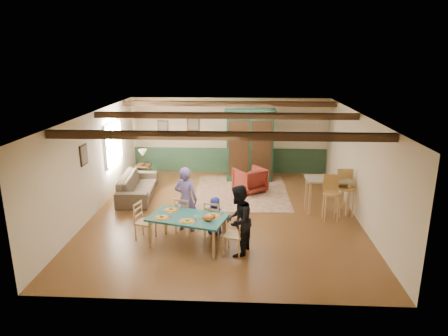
{
  "coord_description": "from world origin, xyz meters",
  "views": [
    {
      "loc": [
        0.51,
        -10.05,
        4.16
      ],
      "look_at": [
        -0.03,
        0.49,
        1.15
      ],
      "focal_mm": 32.0,
      "sensor_mm": 36.0,
      "label": 1
    }
  ],
  "objects_px": {
    "dining_chair_far_right": "(214,218)",
    "armchair": "(250,180)",
    "person_woman": "(238,221)",
    "sofa": "(138,186)",
    "person_child": "(215,216)",
    "counter_table": "(327,195)",
    "dining_chair_end_right": "(234,234)",
    "cat": "(208,218)",
    "armoire": "(250,145)",
    "table_lamp": "(143,157)",
    "dining_chair_far_left": "(185,214)",
    "dining_chair_end_left": "(145,221)",
    "person_man": "(186,199)",
    "bar_stool_right": "(346,193)",
    "dining_table": "(188,231)",
    "bar_stool_left": "(331,199)",
    "end_table": "(144,173)"
  },
  "relations": [
    {
      "from": "counter_table",
      "to": "armchair",
      "type": "bearing_deg",
      "value": 142.48
    },
    {
      "from": "armchair",
      "to": "sofa",
      "type": "xyz_separation_m",
      "value": [
        -3.39,
        -0.62,
        -0.05
      ]
    },
    {
      "from": "cat",
      "to": "person_woman",
      "type": "bearing_deg",
      "value": 8.13
    },
    {
      "from": "table_lamp",
      "to": "bar_stool_right",
      "type": "height_order",
      "value": "bar_stool_right"
    },
    {
      "from": "dining_chair_end_right",
      "to": "cat",
      "type": "bearing_deg",
      "value": -80.54
    },
    {
      "from": "dining_table",
      "to": "bar_stool_right",
      "type": "relative_size",
      "value": 1.36
    },
    {
      "from": "dining_chair_end_left",
      "to": "armchair",
      "type": "bearing_deg",
      "value": -19.6
    },
    {
      "from": "armchair",
      "to": "counter_table",
      "type": "distance_m",
      "value": 2.6
    },
    {
      "from": "dining_chair_far_left",
      "to": "armoire",
      "type": "relative_size",
      "value": 0.37
    },
    {
      "from": "dining_chair_far_right",
      "to": "armchair",
      "type": "xyz_separation_m",
      "value": [
        0.89,
        3.21,
        -0.06
      ]
    },
    {
      "from": "dining_chair_far_right",
      "to": "dining_chair_end_left",
      "type": "height_order",
      "value": "same"
    },
    {
      "from": "person_woman",
      "to": "person_child",
      "type": "xyz_separation_m",
      "value": [
        -0.56,
        0.94,
        -0.3
      ]
    },
    {
      "from": "armchair",
      "to": "bar_stool_right",
      "type": "height_order",
      "value": "bar_stool_right"
    },
    {
      "from": "person_child",
      "to": "sofa",
      "type": "xyz_separation_m",
      "value": [
        -2.52,
        2.52,
        -0.13
      ]
    },
    {
      "from": "table_lamp",
      "to": "dining_chair_end_right",
      "type": "bearing_deg",
      "value": -57.04
    },
    {
      "from": "cat",
      "to": "armoire",
      "type": "xyz_separation_m",
      "value": [
        0.95,
        5.26,
        0.42
      ]
    },
    {
      "from": "table_lamp",
      "to": "bar_stool_right",
      "type": "bearing_deg",
      "value": -23.36
    },
    {
      "from": "dining_chair_far_left",
      "to": "counter_table",
      "type": "relative_size",
      "value": 0.76
    },
    {
      "from": "cat",
      "to": "bar_stool_left",
      "type": "relative_size",
      "value": 0.28
    },
    {
      "from": "bar_stool_left",
      "to": "dining_chair_far_left",
      "type": "bearing_deg",
      "value": -165.8
    },
    {
      "from": "dining_chair_far_left",
      "to": "sofa",
      "type": "height_order",
      "value": "dining_chair_far_left"
    },
    {
      "from": "person_child",
      "to": "table_lamp",
      "type": "distance_m",
      "value": 4.84
    },
    {
      "from": "person_child",
      "to": "counter_table",
      "type": "distance_m",
      "value": 3.31
    },
    {
      "from": "armoire",
      "to": "bar_stool_right",
      "type": "relative_size",
      "value": 1.96
    },
    {
      "from": "dining_chair_end_right",
      "to": "person_woman",
      "type": "bearing_deg",
      "value": 90.0
    },
    {
      "from": "table_lamp",
      "to": "counter_table",
      "type": "bearing_deg",
      "value": -23.36
    },
    {
      "from": "armoire",
      "to": "dining_table",
      "type": "bearing_deg",
      "value": -107.43
    },
    {
      "from": "person_woman",
      "to": "sofa",
      "type": "height_order",
      "value": "person_woman"
    },
    {
      "from": "dining_chair_end_left",
      "to": "bar_stool_right",
      "type": "bearing_deg",
      "value": -55.43
    },
    {
      "from": "armchair",
      "to": "table_lamp",
      "type": "relative_size",
      "value": 1.6
    },
    {
      "from": "bar_stool_right",
      "to": "armchair",
      "type": "bearing_deg",
      "value": 142.81
    },
    {
      "from": "dining_chair_far_left",
      "to": "bar_stool_left",
      "type": "relative_size",
      "value": 0.74
    },
    {
      "from": "dining_chair_far_right",
      "to": "armchair",
      "type": "bearing_deg",
      "value": -89.63
    },
    {
      "from": "dining_table",
      "to": "sofa",
      "type": "height_order",
      "value": "dining_table"
    },
    {
      "from": "person_man",
      "to": "cat",
      "type": "bearing_deg",
      "value": 136.55
    },
    {
      "from": "armchair",
      "to": "dining_chair_end_left",
      "type": "bearing_deg",
      "value": 19.58
    },
    {
      "from": "dining_chair_end_left",
      "to": "person_man",
      "type": "height_order",
      "value": "person_man"
    },
    {
      "from": "person_woman",
      "to": "counter_table",
      "type": "bearing_deg",
      "value": 152.36
    },
    {
      "from": "dining_chair_end_right",
      "to": "counter_table",
      "type": "relative_size",
      "value": 0.76
    },
    {
      "from": "person_man",
      "to": "person_child",
      "type": "height_order",
      "value": "person_man"
    },
    {
      "from": "counter_table",
      "to": "bar_stool_right",
      "type": "bearing_deg",
      "value": -23.31
    },
    {
      "from": "bar_stool_left",
      "to": "end_table",
      "type": "bearing_deg",
      "value": 152.9
    },
    {
      "from": "cat",
      "to": "counter_table",
      "type": "bearing_deg",
      "value": 54.38
    },
    {
      "from": "end_table",
      "to": "dining_chair_far_left",
      "type": "bearing_deg",
      "value": -63.0
    },
    {
      "from": "person_man",
      "to": "sofa",
      "type": "distance_m",
      "value": 2.97
    },
    {
      "from": "bar_stool_right",
      "to": "armoire",
      "type": "bearing_deg",
      "value": 127.65
    },
    {
      "from": "dining_chair_far_right",
      "to": "bar_stool_left",
      "type": "height_order",
      "value": "bar_stool_left"
    },
    {
      "from": "dining_chair_far_left",
      "to": "dining_chair_end_left",
      "type": "relative_size",
      "value": 1.0
    },
    {
      "from": "dining_chair_far_right",
      "to": "person_child",
      "type": "height_order",
      "value": "person_child"
    },
    {
      "from": "person_woman",
      "to": "counter_table",
      "type": "relative_size",
      "value": 1.32
    }
  ]
}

